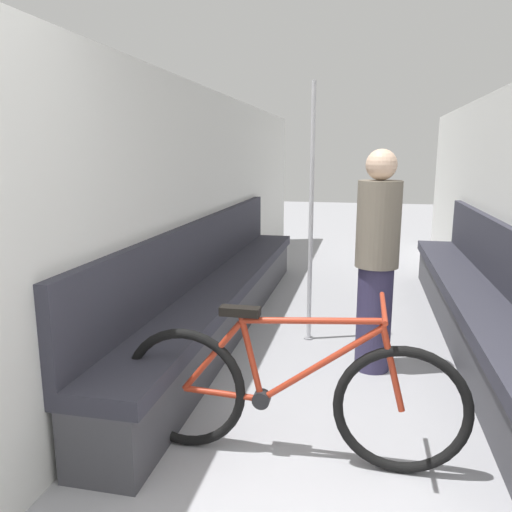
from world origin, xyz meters
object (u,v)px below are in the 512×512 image
bicycle (288,394)px  passenger_standing (377,260)px  bench_seat_row_right (479,308)px  bench_seat_row_left (223,293)px  grab_pole_near (311,220)px

bicycle → passenger_standing: passenger_standing is taller
bench_seat_row_right → bicycle: (-1.27, -1.82, 0.03)m
bench_seat_row_right → bicycle: size_ratio=2.59×
bench_seat_row_left → grab_pole_near: bearing=-8.9°
bicycle → grab_pole_near: 1.83m
grab_pole_near → bicycle: bearing=-87.4°
bicycle → passenger_standing: size_ratio=1.12×
passenger_standing → grab_pole_near: bearing=-76.3°
bench_seat_row_left → bench_seat_row_right: size_ratio=1.00×
bench_seat_row_right → grab_pole_near: (-1.35, -0.12, 0.69)m
bench_seat_row_right → bicycle: bearing=-124.9°
bench_seat_row_left → bicycle: (0.86, -1.82, 0.03)m
bicycle → passenger_standing: 1.36m
bench_seat_row_right → bicycle: 2.22m
bicycle → grab_pole_near: (-0.08, 1.70, 0.66)m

